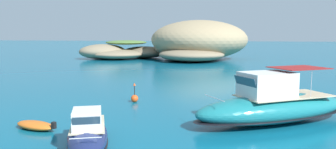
{
  "coord_description": "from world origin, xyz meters",
  "views": [
    {
      "loc": [
        1.5,
        -7.94,
        5.31
      ],
      "look_at": [
        -3.06,
        20.64,
        1.79
      ],
      "focal_mm": 37.31,
      "sensor_mm": 36.0,
      "label": 1
    }
  ],
  "objects_px": {
    "islet_small": "(123,52)",
    "dinghy_tender": "(36,125)",
    "islet_large": "(196,43)",
    "motorboat_navy": "(88,134)",
    "channel_buoy": "(135,98)",
    "motorboat_teal": "(273,106)"
  },
  "relations": [
    {
      "from": "islet_small",
      "to": "dinghy_tender",
      "type": "distance_m",
      "value": 51.92
    },
    {
      "from": "islet_large",
      "to": "motorboat_navy",
      "type": "height_order",
      "value": "islet_large"
    },
    {
      "from": "motorboat_navy",
      "to": "channel_buoy",
      "type": "relative_size",
      "value": 4.35
    },
    {
      "from": "motorboat_navy",
      "to": "motorboat_teal",
      "type": "height_order",
      "value": "motorboat_teal"
    },
    {
      "from": "islet_large",
      "to": "dinghy_tender",
      "type": "distance_m",
      "value": 52.23
    },
    {
      "from": "islet_large",
      "to": "dinghy_tender",
      "type": "height_order",
      "value": "islet_large"
    },
    {
      "from": "islet_large",
      "to": "motorboat_navy",
      "type": "bearing_deg",
      "value": -90.67
    },
    {
      "from": "islet_small",
      "to": "dinghy_tender",
      "type": "relative_size",
      "value": 6.93
    },
    {
      "from": "islet_large",
      "to": "motorboat_teal",
      "type": "relative_size",
      "value": 2.6
    },
    {
      "from": "islet_large",
      "to": "channel_buoy",
      "type": "relative_size",
      "value": 18.33
    },
    {
      "from": "islet_large",
      "to": "dinghy_tender",
      "type": "relative_size",
      "value": 9.49
    },
    {
      "from": "motorboat_navy",
      "to": "dinghy_tender",
      "type": "relative_size",
      "value": 2.25
    },
    {
      "from": "motorboat_teal",
      "to": "islet_small",
      "type": "bearing_deg",
      "value": 115.78
    },
    {
      "from": "islet_small",
      "to": "motorboat_teal",
      "type": "bearing_deg",
      "value": -64.22
    },
    {
      "from": "islet_large",
      "to": "channel_buoy",
      "type": "distance_m",
      "value": 43.91
    },
    {
      "from": "motorboat_navy",
      "to": "channel_buoy",
      "type": "height_order",
      "value": "motorboat_navy"
    },
    {
      "from": "islet_small",
      "to": "dinghy_tender",
      "type": "bearing_deg",
      "value": -78.98
    },
    {
      "from": "motorboat_teal",
      "to": "dinghy_tender",
      "type": "relative_size",
      "value": 3.65
    },
    {
      "from": "motorboat_navy",
      "to": "motorboat_teal",
      "type": "relative_size",
      "value": 0.62
    },
    {
      "from": "dinghy_tender",
      "to": "islet_small",
      "type": "bearing_deg",
      "value": 101.02
    },
    {
      "from": "channel_buoy",
      "to": "motorboat_navy",
      "type": "bearing_deg",
      "value": -87.34
    },
    {
      "from": "islet_small",
      "to": "dinghy_tender",
      "type": "xyz_separation_m",
      "value": [
        9.92,
        -50.95,
        -1.15
      ]
    }
  ]
}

